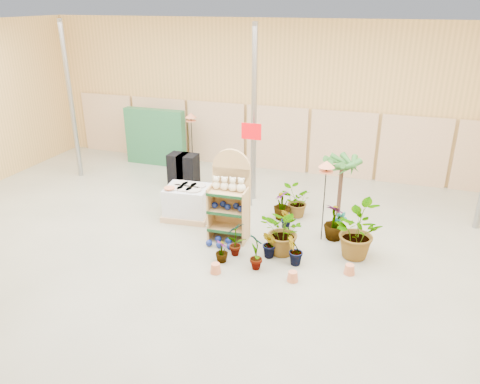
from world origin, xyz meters
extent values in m
cube|color=gray|center=(0.00, 0.00, -0.05)|extent=(15.00, 12.00, 0.10)
cube|color=white|center=(0.00, 0.00, 4.55)|extent=(15.00, 12.00, 0.10)
cube|color=#B68B4A|center=(0.00, 6.05, 2.25)|extent=(15.00, 0.10, 4.50)
cylinder|color=gray|center=(-5.50, 3.50, 2.25)|extent=(0.14, 0.14, 4.50)
cylinder|color=gray|center=(0.00, 3.50, 2.25)|extent=(0.14, 0.14, 4.50)
cube|color=tan|center=(-6.00, 5.92, 1.00)|extent=(1.90, 0.06, 2.00)
cube|color=tan|center=(-4.00, 5.92, 1.00)|extent=(1.90, 0.06, 2.00)
cube|color=tan|center=(-2.00, 5.92, 1.00)|extent=(1.90, 0.06, 2.00)
cube|color=tan|center=(0.00, 5.92, 1.00)|extent=(1.90, 0.06, 2.00)
cube|color=tan|center=(2.00, 5.92, 1.00)|extent=(1.90, 0.06, 2.00)
cube|color=tan|center=(4.00, 5.92, 1.00)|extent=(1.90, 0.06, 2.00)
cube|color=tan|center=(0.16, 1.33, 0.81)|extent=(0.86, 0.11, 1.61)
cylinder|color=tan|center=(0.16, 1.33, 1.61)|extent=(0.86, 0.11, 0.85)
cube|color=tan|center=(0.16, 1.08, 0.28)|extent=(0.83, 0.51, 0.04)
cube|color=#0F3819|center=(0.16, 0.84, 0.28)|extent=(0.82, 0.06, 0.06)
cube|color=tan|center=(0.16, 1.08, 0.71)|extent=(0.83, 0.51, 0.04)
cube|color=#0F3819|center=(0.16, 0.84, 0.71)|extent=(0.82, 0.06, 0.06)
cube|color=tan|center=(0.16, 1.08, 1.14)|extent=(0.83, 0.51, 0.04)
cube|color=#0F3819|center=(0.16, 0.84, 1.14)|extent=(0.82, 0.06, 0.06)
cube|color=tan|center=(-0.24, 1.08, 0.62)|extent=(0.06, 0.48, 1.23)
cube|color=tan|center=(0.57, 1.08, 0.62)|extent=(0.06, 0.48, 1.23)
sphere|color=#F4E8C6|center=(-0.12, 1.14, 1.24)|extent=(0.17, 0.17, 0.17)
sphere|color=#F4E8C6|center=(-0.12, 1.14, 1.39)|extent=(0.13, 0.13, 0.13)
sphere|color=#F4E8C6|center=(0.07, 1.14, 1.25)|extent=(0.18, 0.18, 0.18)
sphere|color=#F4E8C6|center=(0.07, 1.14, 1.40)|extent=(0.13, 0.13, 0.13)
sphere|color=#F4E8C6|center=(0.26, 1.14, 1.25)|extent=(0.19, 0.19, 0.19)
sphere|color=#F4E8C6|center=(0.26, 1.14, 1.41)|extent=(0.13, 0.13, 0.13)
sphere|color=#F4E8C6|center=(0.45, 1.14, 1.26)|extent=(0.20, 0.20, 0.20)
sphere|color=#F4E8C6|center=(0.45, 1.14, 1.41)|extent=(0.13, 0.13, 0.13)
sphere|color=navy|center=(-0.14, 1.06, 0.80)|extent=(0.14, 0.14, 0.14)
sphere|color=navy|center=(0.01, 1.18, 0.80)|extent=(0.14, 0.14, 0.14)
sphere|color=navy|center=(0.16, 1.06, 0.80)|extent=(0.14, 0.14, 0.14)
sphere|color=navy|center=(0.32, 1.18, 0.80)|extent=(0.14, 0.14, 0.14)
sphere|color=navy|center=(0.47, 1.06, 0.80)|extent=(0.14, 0.14, 0.14)
sphere|color=navy|center=(-0.12, 0.65, 0.07)|extent=(0.15, 0.15, 0.15)
sphere|color=navy|center=(0.00, 0.89, 0.07)|extent=(0.15, 0.15, 0.15)
sphere|color=navy|center=(0.12, 0.65, 0.07)|extent=(0.15, 0.15, 0.15)
sphere|color=navy|center=(0.24, 0.89, 0.07)|extent=(0.15, 0.15, 0.15)
sphere|color=navy|center=(0.36, 0.65, 0.07)|extent=(0.15, 0.15, 0.15)
cube|color=tan|center=(-1.17, 1.84, 0.07)|extent=(1.20, 1.04, 0.14)
cube|color=silver|center=(-1.17, 1.84, 0.47)|extent=(1.10, 0.93, 0.65)
cylinder|color=#BCB0A2|center=(-1.40, 1.70, 0.81)|extent=(0.37, 0.37, 0.04)
cylinder|color=#BCB0A2|center=(-1.17, 1.70, 0.81)|extent=(0.37, 0.37, 0.04)
cylinder|color=#BCB0A2|center=(-0.93, 1.70, 0.81)|extent=(0.37, 0.37, 0.04)
cylinder|color=#BCB0A2|center=(-1.40, 1.98, 0.81)|extent=(0.37, 0.37, 0.04)
cylinder|color=#BCB0A2|center=(-1.17, 1.98, 0.81)|extent=(0.37, 0.37, 0.04)
cylinder|color=#BCB0A2|center=(-0.93, 1.98, 0.81)|extent=(0.37, 0.37, 0.04)
cube|color=black|center=(-1.93, 3.57, 0.25)|extent=(0.50, 0.50, 0.50)
cube|color=black|center=(-1.93, 3.57, 0.75)|extent=(0.50, 0.50, 0.50)
cube|color=black|center=(-2.23, 3.57, 0.25)|extent=(0.50, 0.50, 0.50)
cube|color=black|center=(-2.23, 3.57, 0.75)|extent=(0.50, 0.50, 0.50)
cube|color=#215B34|center=(-3.80, 5.20, 0.90)|extent=(2.00, 0.30, 1.80)
cylinder|color=gray|center=(0.10, 3.00, 1.10)|extent=(0.05, 0.05, 2.20)
cube|color=red|center=(0.10, 2.96, 2.00)|extent=(0.50, 0.03, 0.40)
cylinder|color=black|center=(0.29, 1.54, 0.74)|extent=(0.02, 0.02, 1.49)
cylinder|color=#D07149|center=(0.29, 1.54, 1.49)|extent=(0.30, 0.30, 0.02)
cone|color=#D07149|center=(0.29, 1.54, 1.66)|extent=(0.34, 0.34, 0.14)
cylinder|color=black|center=(2.14, 1.74, 0.81)|extent=(0.02, 0.02, 1.62)
cylinder|color=#D07149|center=(2.14, 1.74, 1.62)|extent=(0.30, 0.30, 0.02)
cone|color=#D07149|center=(2.14, 1.74, 1.79)|extent=(0.34, 0.34, 0.14)
cylinder|color=black|center=(-2.39, 4.90, 0.81)|extent=(0.02, 0.02, 1.61)
cylinder|color=#D07149|center=(-2.39, 4.90, 1.61)|extent=(0.30, 0.30, 0.02)
cone|color=#D07149|center=(-2.39, 4.90, 1.78)|extent=(0.34, 0.34, 0.14)
cylinder|color=#422B1C|center=(2.33, 3.10, 0.65)|extent=(0.10, 0.10, 1.29)
imported|color=#296324|center=(0.54, 0.49, 0.39)|extent=(0.44, 0.49, 0.78)
imported|color=#296324|center=(1.26, 0.59, 0.32)|extent=(0.44, 0.45, 0.63)
imported|color=#296324|center=(1.50, 0.86, 0.53)|extent=(1.18, 1.10, 1.05)
imported|color=#296324|center=(2.40, 1.86, 0.42)|extent=(0.64, 0.64, 0.85)
imported|color=#296324|center=(2.52, 1.93, 0.31)|extent=(0.40, 0.38, 0.63)
imported|color=#296324|center=(1.28, 1.95, 0.27)|extent=(0.35, 0.37, 0.53)
imported|color=#296324|center=(1.33, 2.73, 0.40)|extent=(0.86, 0.80, 0.79)
imported|color=#296324|center=(0.37, 0.14, 0.24)|extent=(0.38, 0.38, 0.48)
imported|color=#296324|center=(1.13, 0.09, 0.41)|extent=(0.51, 0.49, 0.81)
imported|color=#296324|center=(1.80, 0.47, 0.32)|extent=(0.43, 0.46, 0.65)
imported|color=#296324|center=(2.88, 1.23, 0.58)|extent=(1.26, 1.33, 1.17)
imported|color=#296324|center=(1.04, 2.50, 0.38)|extent=(0.42, 0.42, 0.75)
camera|label=1|loc=(3.38, -7.63, 5.00)|focal=35.00mm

